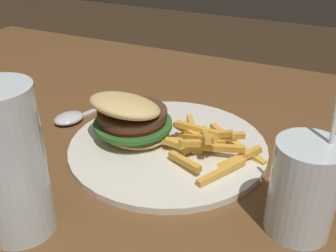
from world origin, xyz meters
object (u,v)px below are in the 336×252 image
(meal_plate_near, at_px, (153,133))
(beer_glass, at_px, (10,168))
(juice_glass, at_px, (303,192))
(spoon, at_px, (73,117))

(meal_plate_near, relative_size, beer_glass, 1.71)
(juice_glass, distance_m, spoon, 0.42)
(beer_glass, distance_m, spoon, 0.28)
(beer_glass, relative_size, spoon, 1.02)
(meal_plate_near, xyz_separation_m, beer_glass, (0.05, 0.22, 0.06))
(meal_plate_near, bearing_deg, beer_glass, 76.32)
(juice_glass, height_order, spoon, juice_glass)
(meal_plate_near, relative_size, juice_glass, 1.43)
(meal_plate_near, distance_m, spoon, 0.17)
(beer_glass, bearing_deg, spoon, -64.45)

